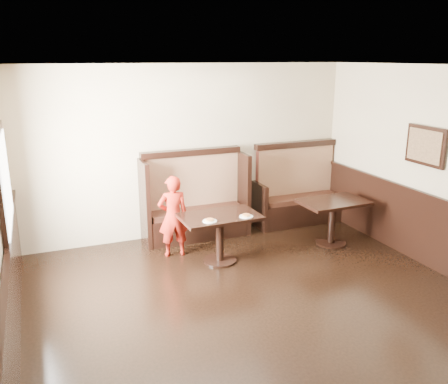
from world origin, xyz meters
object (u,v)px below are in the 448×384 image
table_main (220,226)px  table_neighbor (333,212)px  booth_main (195,206)px  booth_neighbor (297,196)px  child (173,216)px

table_main → table_neighbor: size_ratio=1.08×
booth_main → booth_neighbor: bearing=-0.1°
table_main → table_neighbor: bearing=-2.2°
booth_main → table_neighbor: booth_main is taller
booth_main → booth_neighbor: (1.95, -0.00, -0.05)m
table_main → child: 0.73m
booth_main → booth_neighbor: size_ratio=1.06×
booth_main → booth_neighbor: same height
booth_main → booth_neighbor: 1.95m
table_main → child: size_ratio=0.92×
table_neighbor → child: bearing=166.9°
table_neighbor → booth_main: bearing=147.5°
booth_main → child: booth_main is taller
table_main → child: (-0.56, 0.48, 0.07)m
booth_neighbor → table_neighbor: booth_neighbor is taller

